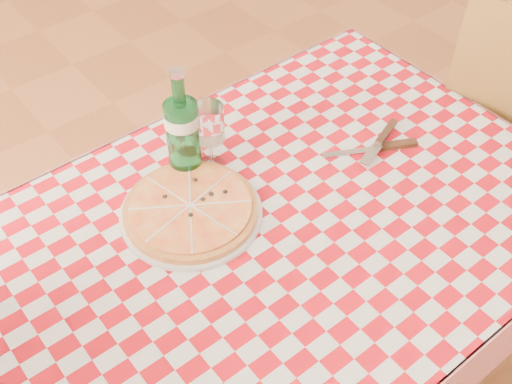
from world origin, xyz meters
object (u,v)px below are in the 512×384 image
dining_table (280,252)px  water_bottle (182,124)px  pizza_plate (191,209)px  wine_glass (210,137)px

dining_table → water_bottle: water_bottle is taller
pizza_plate → water_bottle: (0.07, 0.12, 0.12)m
pizza_plate → water_bottle: water_bottle is taller
water_bottle → pizza_plate: bearing=-120.6°
water_bottle → wine_glass: bearing=-20.8°
water_bottle → dining_table: bearing=-75.8°
pizza_plate → dining_table: bearing=-45.6°
dining_table → pizza_plate: size_ratio=3.94×
water_bottle → wine_glass: 0.08m
dining_table → wine_glass: wine_glass is taller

